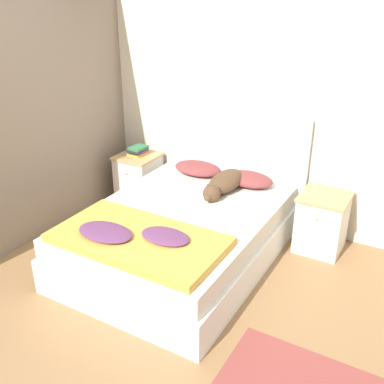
{
  "coord_description": "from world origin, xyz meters",
  "views": [
    {
      "loc": [
        1.76,
        -1.95,
        2.29
      ],
      "look_at": [
        -0.07,
        1.22,
        0.59
      ],
      "focal_mm": 42.0,
      "sensor_mm": 36.0,
      "label": 1
    }
  ],
  "objects": [
    {
      "name": "nightstand_left",
      "position": [
        -1.11,
        1.82,
        0.28
      ],
      "size": [
        0.43,
        0.45,
        0.55
      ],
      "color": "silver",
      "rests_on": "ground_plane"
    },
    {
      "name": "headboard",
      "position": [
        -0.07,
        2.06,
        0.6
      ],
      "size": [
        1.6,
        0.06,
        1.16
      ],
      "color": "white",
      "rests_on": "ground_plane"
    },
    {
      "name": "nightstand_right",
      "position": [
        0.98,
        1.82,
        0.28
      ],
      "size": [
        0.43,
        0.45,
        0.55
      ],
      "color": "silver",
      "rests_on": "ground_plane"
    },
    {
      "name": "bed",
      "position": [
        -0.07,
        1.01,
        0.24
      ],
      "size": [
        1.52,
        2.04,
        0.49
      ],
      "color": "white",
      "rests_on": "ground_plane"
    },
    {
      "name": "quilt",
      "position": [
        -0.08,
        0.39,
        0.53
      ],
      "size": [
        1.32,
        0.72,
        0.11
      ],
      "color": "gold",
      "rests_on": "bed"
    },
    {
      "name": "ground_plane",
      "position": [
        0.0,
        0.0,
        0.0
      ],
      "size": [
        16.0,
        16.0,
        0.0
      ],
      "primitive_type": "plane",
      "color": "#997047"
    },
    {
      "name": "wall_side_left",
      "position": [
        -1.53,
        1.05,
        1.27
      ],
      "size": [
        0.06,
        3.1,
        2.55
      ],
      "color": "gray",
      "rests_on": "ground_plane"
    },
    {
      "name": "dog",
      "position": [
        0.08,
        1.58,
        0.57
      ],
      "size": [
        0.26,
        0.75,
        0.17
      ],
      "color": "brown",
      "rests_on": "bed"
    },
    {
      "name": "pillow_right",
      "position": [
        0.22,
        1.82,
        0.55
      ],
      "size": [
        0.51,
        0.32,
        0.12
      ],
      "color": "brown",
      "rests_on": "bed"
    },
    {
      "name": "book_stack",
      "position": [
        -1.11,
        1.83,
        0.61
      ],
      "size": [
        0.19,
        0.24,
        0.1
      ],
      "color": "gold",
      "rests_on": "nightstand_left"
    },
    {
      "name": "pillow_left",
      "position": [
        -0.35,
        1.82,
        0.55
      ],
      "size": [
        0.51,
        0.32,
        0.12
      ],
      "color": "brown",
      "rests_on": "bed"
    },
    {
      "name": "wall_back",
      "position": [
        0.0,
        2.13,
        1.27
      ],
      "size": [
        9.0,
        0.06,
        2.55
      ],
      "color": "beige",
      "rests_on": "ground_plane"
    },
    {
      "name": "rug",
      "position": [
        1.33,
        0.17,
        0.0
      ],
      "size": [
        0.99,
        0.61,
        0.0
      ],
      "color": "#93423D",
      "rests_on": "ground_plane"
    }
  ]
}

